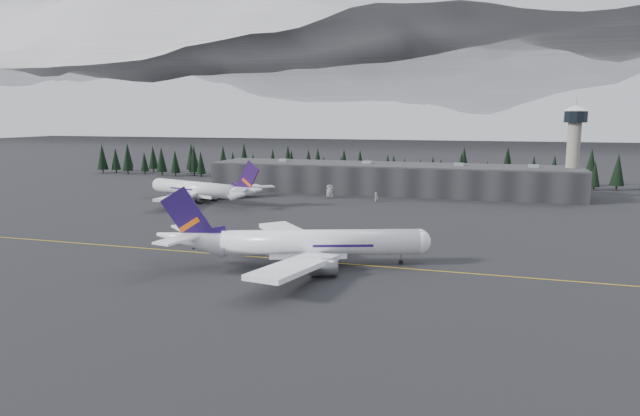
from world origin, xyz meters
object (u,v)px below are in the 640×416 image
(terminal, at_px, (389,178))
(control_tower, at_px, (574,141))
(jet_main, at_px, (297,243))
(gse_vehicle_a, at_px, (330,196))
(jet_parked, at_px, (204,190))
(gse_vehicle_b, at_px, (376,200))

(terminal, xyz_separation_m, control_tower, (75.00, 3.00, 17.11))
(jet_main, height_order, gse_vehicle_a, jet_main)
(terminal, distance_m, jet_main, 131.62)
(jet_parked, bearing_deg, gse_vehicle_a, -132.13)
(control_tower, relative_size, jet_parked, 0.65)
(terminal, height_order, gse_vehicle_b, terminal)
(jet_main, bearing_deg, gse_vehicle_a, 82.70)
(gse_vehicle_a, distance_m, gse_vehicle_b, 21.37)
(terminal, xyz_separation_m, gse_vehicle_a, (-20.24, -25.34, -5.53))
(gse_vehicle_a, height_order, gse_vehicle_b, gse_vehicle_a)
(jet_main, distance_m, gse_vehicle_b, 101.28)
(gse_vehicle_a, bearing_deg, jet_parked, -162.27)
(terminal, height_order, jet_parked, jet_parked)
(control_tower, xyz_separation_m, jet_parked, (-139.40, -53.98, -18.46))
(terminal, height_order, gse_vehicle_a, terminal)
(control_tower, bearing_deg, terminal, -177.71)
(terminal, bearing_deg, gse_vehicle_a, -128.62)
(control_tower, xyz_separation_m, gse_vehicle_b, (-74.49, -33.44, -22.74))
(control_tower, distance_m, jet_parked, 150.62)
(gse_vehicle_a, bearing_deg, gse_vehicle_b, -26.20)
(jet_parked, distance_m, gse_vehicle_a, 51.23)
(gse_vehicle_a, bearing_deg, terminal, 38.97)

